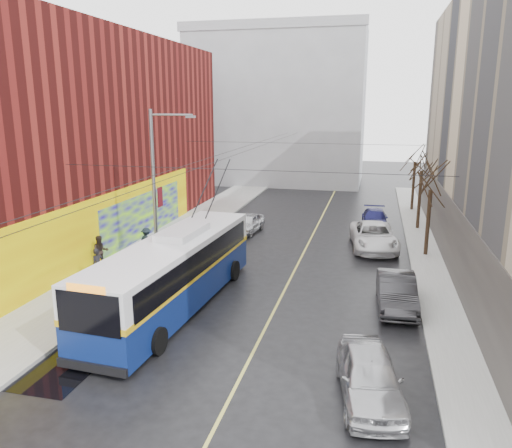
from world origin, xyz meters
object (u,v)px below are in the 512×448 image
(tree_mid, at_px, (422,160))
(pedestrian_a, at_px, (98,265))
(tree_near, at_px, (432,177))
(streetlight_pole, at_px, (156,185))
(parked_car_d, at_px, (375,219))
(tree_far, at_px, (416,153))
(parked_car_b, at_px, (396,292))
(pedestrian_c, at_px, (147,241))
(parked_car_a, at_px, (370,376))
(parked_car_c, at_px, (374,236))
(pedestrian_b, at_px, (101,252))
(trolleybus, at_px, (174,272))
(following_car, at_px, (247,223))

(tree_mid, relative_size, pedestrian_a, 3.71)
(tree_near, height_order, tree_mid, tree_mid)
(streetlight_pole, distance_m, parked_car_d, 18.09)
(tree_far, bearing_deg, parked_car_b, -95.18)
(pedestrian_c, bearing_deg, parked_car_b, -171.94)
(parked_car_b, relative_size, parked_car_d, 1.01)
(tree_near, bearing_deg, pedestrian_a, -151.83)
(tree_near, height_order, parked_car_a, tree_near)
(parked_car_b, bearing_deg, parked_car_a, -100.43)
(tree_mid, distance_m, parked_car_c, 8.09)
(tree_mid, xyz_separation_m, pedestrian_b, (-18.29, -14.03, -4.17))
(streetlight_pole, height_order, parked_car_a, streetlight_pole)
(parked_car_a, bearing_deg, parked_car_d, 80.80)
(trolleybus, bearing_deg, following_car, 94.40)
(streetlight_pole, xyz_separation_m, trolleybus, (3.04, -5.10, -3.11))
(parked_car_c, bearing_deg, tree_near, -25.03)
(tree_near, relative_size, parked_car_b, 1.34)
(tree_mid, relative_size, parked_car_a, 1.42)
(parked_car_c, bearing_deg, streetlight_pole, -156.73)
(tree_near, height_order, parked_car_c, tree_near)
(tree_far, bearing_deg, pedestrian_b, -131.01)
(parked_car_b, relative_size, pedestrian_b, 2.57)
(tree_near, xyz_separation_m, pedestrian_a, (-17.18, -9.20, -3.93))
(tree_far, relative_size, pedestrian_a, 3.65)
(tree_near, height_order, parked_car_d, tree_near)
(tree_far, distance_m, parked_car_b, 23.26)
(parked_car_c, bearing_deg, parked_car_d, 82.49)
(tree_far, height_order, pedestrian_b, tree_far)
(tree_near, distance_m, parked_car_d, 8.73)
(parked_car_b, bearing_deg, tree_far, 82.20)
(following_car, bearing_deg, tree_far, 47.24)
(parked_car_b, distance_m, parked_car_c, 9.85)
(tree_near, distance_m, pedestrian_a, 19.87)
(streetlight_pole, bearing_deg, parked_car_b, -11.89)
(parked_car_b, xyz_separation_m, parked_car_c, (-1.14, 9.78, 0.05))
(tree_far, distance_m, pedestrian_b, 28.17)
(streetlight_pole, relative_size, trolleybus, 0.68)
(parked_car_b, distance_m, pedestrian_c, 15.56)
(following_car, relative_size, pedestrian_c, 2.42)
(pedestrian_c, bearing_deg, tree_near, -140.85)
(parked_car_a, height_order, parked_car_d, parked_car_a)
(pedestrian_b, xyz_separation_m, pedestrian_c, (1.40, 3.00, -0.09))
(parked_car_a, height_order, pedestrian_b, pedestrian_b)
(trolleybus, xyz_separation_m, following_car, (-0.20, 14.32, -1.04))
(pedestrian_b, bearing_deg, pedestrian_c, 22.92)
(parked_car_c, relative_size, parked_car_d, 1.27)
(parked_car_d, distance_m, pedestrian_b, 20.57)
(pedestrian_b, bearing_deg, tree_mid, -4.57)
(streetlight_pole, bearing_deg, tree_near, 21.62)
(parked_car_c, bearing_deg, trolleybus, -133.49)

